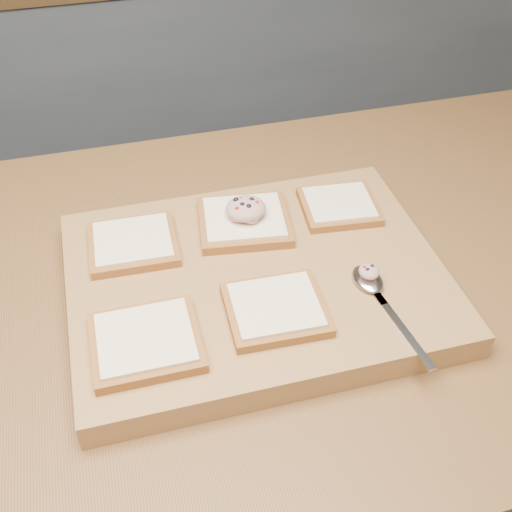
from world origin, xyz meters
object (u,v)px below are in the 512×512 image
(cutting_board, at_px, (256,281))
(tuna_salad_dollop, at_px, (246,208))
(bread_far_center, at_px, (244,221))
(spoon, at_px, (373,286))

(cutting_board, relative_size, tuna_salad_dollop, 8.59)
(bread_far_center, xyz_separation_m, tuna_salad_dollop, (0.00, -0.00, 0.02))
(cutting_board, height_order, spoon, spoon)
(cutting_board, relative_size, spoon, 2.69)
(cutting_board, distance_m, tuna_salad_dollop, 0.11)
(cutting_board, xyz_separation_m, bread_far_center, (0.01, 0.10, 0.03))
(cutting_board, relative_size, bread_far_center, 3.47)
(spoon, bearing_deg, cutting_board, 151.84)
(bread_far_center, bearing_deg, spoon, -52.78)
(tuna_salad_dollop, bearing_deg, bread_far_center, 168.93)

